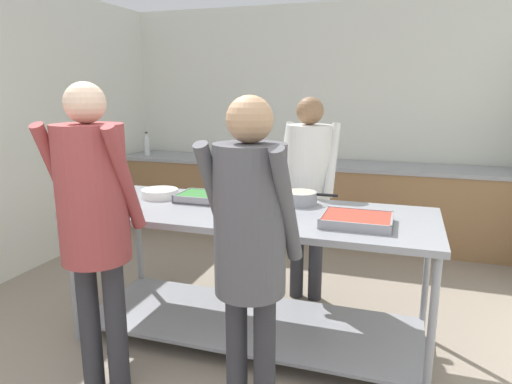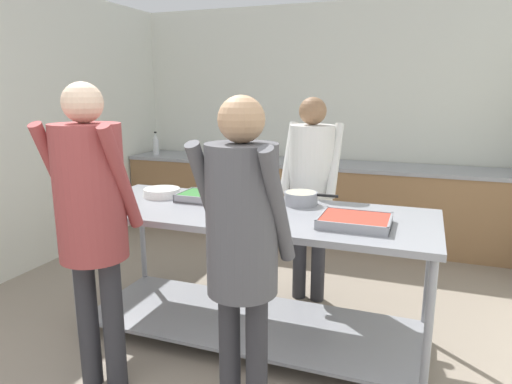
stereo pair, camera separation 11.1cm
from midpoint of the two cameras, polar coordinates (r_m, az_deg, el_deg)
name	(u,v)px [view 2 (the right image)]	position (r m, az deg, el deg)	size (l,w,h in m)	color
wall_rear	(322,121)	(5.54, 8.82, 8.79)	(4.67, 0.06, 2.65)	silver
wall_left	(27,130)	(4.74, -26.15, 7.02)	(0.06, 4.43, 2.65)	silver
back_counter	(313,200)	(5.32, 7.68, -0.97)	(4.51, 0.65, 0.88)	olive
serving_counter	(251,253)	(3.07, 0.39, -7.69)	(2.35, 0.89, 0.92)	gray
plate_stack	(162,192)	(3.41, -10.77, -0.06)	(0.27, 0.27, 0.06)	white
serving_tray_roast	(205,197)	(3.24, -5.39, -0.61)	(0.36, 0.28, 0.05)	gray
broccoli_bowl	(247,200)	(3.08, -0.05, -0.97)	(0.23, 0.23, 0.11)	#B2B2B7
sauce_pan	(301,198)	(3.13, 6.67, -0.73)	(0.37, 0.23, 0.09)	gray
serving_tray_vegetables	(355,221)	(2.71, 13.41, -3.59)	(0.40, 0.33, 0.05)	gray
guest_serving_left	(242,235)	(2.10, -0.23, -5.40)	(0.46, 0.36, 1.67)	#2D2D33
guest_serving_right	(91,208)	(2.57, -18.75, -1.93)	(0.49, 0.37, 1.73)	#2D2D33
cook_behind_counter	(311,178)	(3.59, 7.77, 1.69)	(0.44, 0.34, 1.63)	#2D2D33
water_bottle	(156,144)	(5.90, -11.88, 5.87)	(0.07, 0.07, 0.29)	silver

